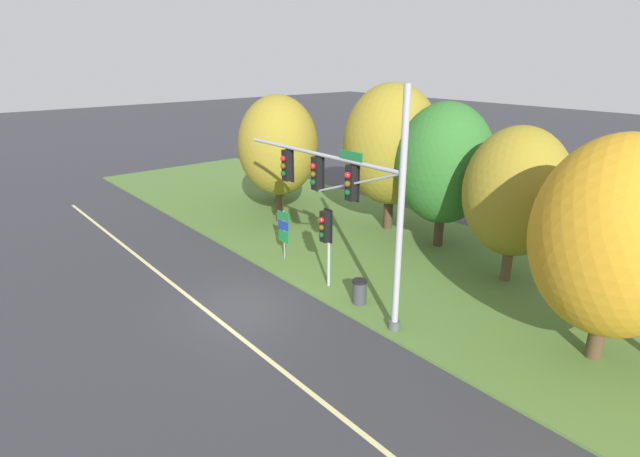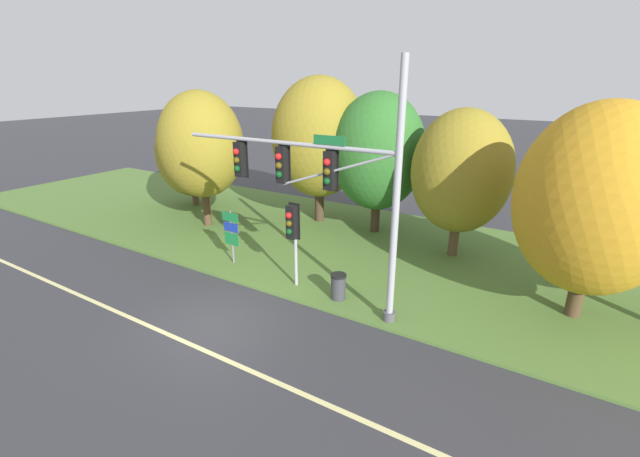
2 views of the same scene
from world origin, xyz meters
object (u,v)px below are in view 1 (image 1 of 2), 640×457
at_px(route_sign_post, 284,229).
at_px(tree_tall_centre, 516,192).
at_px(traffic_signal_mast, 346,190).
at_px(tree_mid_verge, 444,164).
at_px(tree_left_of_mast, 278,146).
at_px(tree_right_far, 617,238).
at_px(pedestrian_signal_near_kerb, 326,231).
at_px(tree_nearest_road, 278,151).
at_px(trash_bin, 360,292).
at_px(tree_behind_signpost, 391,145).

height_order(route_sign_post, tree_tall_centre, tree_tall_centre).
distance_m(traffic_signal_mast, tree_mid_verge, 7.62).
height_order(tree_left_of_mast, tree_right_far, tree_right_far).
relative_size(pedestrian_signal_near_kerb, tree_mid_verge, 0.47).
bearing_deg(tree_nearest_road, tree_tall_centre, 1.32).
relative_size(tree_mid_verge, trash_bin, 7.33).
bearing_deg(tree_right_far, tree_nearest_road, 172.63).
bearing_deg(tree_left_of_mast, tree_tall_centre, 12.55).
relative_size(tree_nearest_road, tree_behind_signpost, 0.76).
bearing_deg(trash_bin, tree_right_far, 23.50).
xyz_separation_m(tree_left_of_mast, tree_mid_verge, (7.94, 3.71, -0.18)).
bearing_deg(tree_mid_verge, tree_right_far, -24.06).
bearing_deg(tree_tall_centre, tree_nearest_road, -178.68).
xyz_separation_m(tree_nearest_road, tree_right_far, (20.30, -2.63, 0.76)).
height_order(tree_right_far, trash_bin, tree_right_far).
bearing_deg(tree_mid_verge, trash_bin, -75.28).
height_order(tree_behind_signpost, tree_mid_verge, tree_behind_signpost).
distance_m(tree_tall_centre, trash_bin, 7.26).
relative_size(tree_nearest_road, tree_tall_centre, 0.90).
bearing_deg(pedestrian_signal_near_kerb, tree_tall_centre, 55.59).
bearing_deg(route_sign_post, tree_nearest_road, 146.09).
relative_size(pedestrian_signal_near_kerb, tree_nearest_road, 0.57).
relative_size(pedestrian_signal_near_kerb, route_sign_post, 1.42).
height_order(traffic_signal_mast, tree_behind_signpost, traffic_signal_mast).
bearing_deg(pedestrian_signal_near_kerb, tree_mid_verge, 89.98).
xyz_separation_m(traffic_signal_mast, tree_behind_signpost, (-4.76, 7.47, 0.10)).
bearing_deg(traffic_signal_mast, tree_mid_verge, 101.09).
height_order(tree_mid_verge, tree_right_far, tree_right_far).
bearing_deg(tree_tall_centre, pedestrian_signal_near_kerb, -124.41).
bearing_deg(tree_mid_verge, pedestrian_signal_near_kerb, -90.02).
relative_size(route_sign_post, trash_bin, 2.43).
bearing_deg(tree_right_far, traffic_signal_mast, -155.07).
xyz_separation_m(route_sign_post, tree_right_far, (12.37, 2.70, 2.49)).
distance_m(tree_mid_verge, trash_bin, 8.13).
xyz_separation_m(tree_tall_centre, trash_bin, (-2.34, -6.07, -3.23)).
bearing_deg(tree_mid_verge, traffic_signal_mast, -78.91).
bearing_deg(traffic_signal_mast, trash_bin, 45.07).
bearing_deg(tree_right_far, route_sign_post, -167.67).
height_order(route_sign_post, tree_nearest_road, tree_nearest_road).
bearing_deg(tree_left_of_mast, tree_right_far, -0.96).
distance_m(tree_left_of_mast, trash_bin, 11.00).
distance_m(traffic_signal_mast, trash_bin, 3.91).
relative_size(pedestrian_signal_near_kerb, tree_left_of_mast, 0.47).
xyz_separation_m(tree_behind_signpost, tree_mid_verge, (3.30, 0.00, -0.44)).
xyz_separation_m(traffic_signal_mast, pedestrian_signal_near_kerb, (-1.47, 0.32, -2.00)).
relative_size(tree_left_of_mast, tree_mid_verge, 1.00).
relative_size(traffic_signal_mast, tree_right_far, 1.23).
xyz_separation_m(route_sign_post, tree_nearest_road, (-7.93, 5.33, 1.73)).
xyz_separation_m(tree_nearest_road, tree_behind_signpost, (8.05, 1.37, 1.31)).
distance_m(pedestrian_signal_near_kerb, tree_behind_signpost, 8.15).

